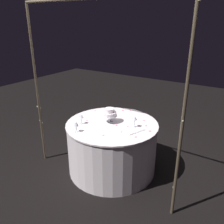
% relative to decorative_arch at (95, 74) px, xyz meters
% --- Properties ---
extents(ground_plane, '(12.00, 12.00, 0.00)m').
position_rel_decorative_arch_xyz_m(ground_plane, '(-0.00, -0.38, -1.58)').
color(ground_plane, black).
extents(decorative_arch, '(2.29, 0.06, 2.43)m').
position_rel_decorative_arch_xyz_m(decorative_arch, '(0.00, 0.00, 0.00)').
color(decorative_arch, '#473D2D').
rests_on(decorative_arch, ground).
extents(main_table, '(1.35, 1.35, 0.78)m').
position_rel_decorative_arch_xyz_m(main_table, '(-0.00, -0.38, -1.19)').
color(main_table, white).
rests_on(main_table, ground).
extents(tiered_cake, '(0.22, 0.22, 0.22)m').
position_rel_decorative_arch_xyz_m(tiered_cake, '(0.05, -0.39, -0.66)').
color(tiered_cake, silver).
rests_on(tiered_cake, main_table).
extents(wine_glass_0, '(0.06, 0.06, 0.15)m').
position_rel_decorative_arch_xyz_m(wine_glass_0, '(0.25, 0.12, -0.69)').
color(wine_glass_0, silver).
rests_on(wine_glass_0, main_table).
extents(wine_glass_1, '(0.06, 0.06, 0.15)m').
position_rel_decorative_arch_xyz_m(wine_glass_1, '(0.36, -0.12, -0.69)').
color(wine_glass_1, silver).
rests_on(wine_glass_1, main_table).
extents(wine_glass_2, '(0.07, 0.07, 0.17)m').
position_rel_decorative_arch_xyz_m(wine_glass_2, '(-0.33, -0.44, -0.67)').
color(wine_glass_2, silver).
rests_on(wine_glass_2, main_table).
extents(cake_knife, '(0.13, 0.28, 0.01)m').
position_rel_decorative_arch_xyz_m(cake_knife, '(-0.44, -0.30, -0.80)').
color(cake_knife, silver).
rests_on(cake_knife, main_table).
extents(rose_petal_0, '(0.04, 0.04, 0.00)m').
position_rel_decorative_arch_xyz_m(rose_petal_0, '(-0.11, 0.01, -0.80)').
color(rose_petal_0, '#EA6B84').
rests_on(rose_petal_0, main_table).
extents(rose_petal_1, '(0.04, 0.05, 0.00)m').
position_rel_decorative_arch_xyz_m(rose_petal_1, '(0.21, -0.74, -0.80)').
color(rose_petal_1, '#EA6B84').
rests_on(rose_petal_1, main_table).
extents(rose_petal_2, '(0.03, 0.04, 0.00)m').
position_rel_decorative_arch_xyz_m(rose_petal_2, '(-0.46, -0.57, -0.80)').
color(rose_petal_2, '#EA6B84').
rests_on(rose_petal_2, main_table).
extents(rose_petal_3, '(0.04, 0.03, 0.00)m').
position_rel_decorative_arch_xyz_m(rose_petal_3, '(-0.35, -0.72, -0.80)').
color(rose_petal_3, '#EA6B84').
rests_on(rose_petal_3, main_table).
extents(rose_petal_4, '(0.05, 0.05, 0.00)m').
position_rel_decorative_arch_xyz_m(rose_petal_4, '(-0.58, -0.44, -0.80)').
color(rose_petal_4, '#EA6B84').
rests_on(rose_petal_4, main_table).
extents(rose_petal_5, '(0.03, 0.04, 0.00)m').
position_rel_decorative_arch_xyz_m(rose_petal_5, '(-0.26, -0.21, -0.80)').
color(rose_petal_5, '#EA6B84').
rests_on(rose_petal_5, main_table).
extents(rose_petal_6, '(0.04, 0.05, 0.00)m').
position_rel_decorative_arch_xyz_m(rose_petal_6, '(-0.49, -0.18, -0.80)').
color(rose_petal_6, '#EA6B84').
rests_on(rose_petal_6, main_table).
extents(rose_petal_7, '(0.03, 0.04, 0.00)m').
position_rel_decorative_arch_xyz_m(rose_petal_7, '(-0.25, -0.41, -0.80)').
color(rose_petal_7, '#EA6B84').
rests_on(rose_petal_7, main_table).
extents(rose_petal_8, '(0.03, 0.03, 0.00)m').
position_rel_decorative_arch_xyz_m(rose_petal_8, '(0.37, -0.26, -0.80)').
color(rose_petal_8, '#EA6B84').
rests_on(rose_petal_8, main_table).
extents(rose_petal_9, '(0.04, 0.04, 0.00)m').
position_rel_decorative_arch_xyz_m(rose_petal_9, '(0.03, -0.99, -0.80)').
color(rose_petal_9, '#EA6B84').
rests_on(rose_petal_9, main_table).
extents(rose_petal_10, '(0.03, 0.02, 0.00)m').
position_rel_decorative_arch_xyz_m(rose_petal_10, '(0.52, -0.65, -0.80)').
color(rose_petal_10, '#EA6B84').
rests_on(rose_petal_10, main_table).
extents(rose_petal_11, '(0.03, 0.04, 0.00)m').
position_rel_decorative_arch_xyz_m(rose_petal_11, '(-0.10, -0.35, -0.80)').
color(rose_petal_11, '#EA6B84').
rests_on(rose_petal_11, main_table).
extents(rose_petal_12, '(0.04, 0.03, 0.00)m').
position_rel_decorative_arch_xyz_m(rose_petal_12, '(0.13, -0.92, -0.80)').
color(rose_petal_12, '#EA6B84').
rests_on(rose_petal_12, main_table).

